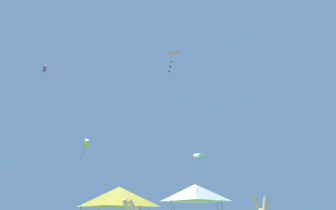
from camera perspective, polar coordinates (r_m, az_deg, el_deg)
canopy_tent_white at (r=18.63m, az=5.85°, el=-18.07°), size 3.34×3.34×3.58m
canopy_tent_yellow at (r=12.49m, az=-10.46°, el=-18.65°), size 2.60×2.60×2.79m
kite_yellow_box at (r=24.04m, az=-17.10°, el=-7.94°), size 0.53×0.66×1.59m
kite_purple_box at (r=36.49m, az=-24.79°, el=7.00°), size 0.76×0.89×1.88m
kite_green_delta at (r=34.85m, az=6.68°, el=-10.58°), size 1.62×1.50×2.91m
kite_pink_delta at (r=23.54m, az=1.00°, el=11.07°), size 1.41×1.39×2.20m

